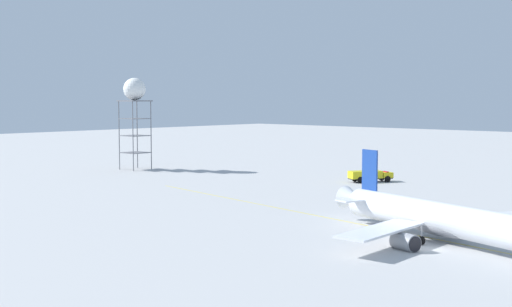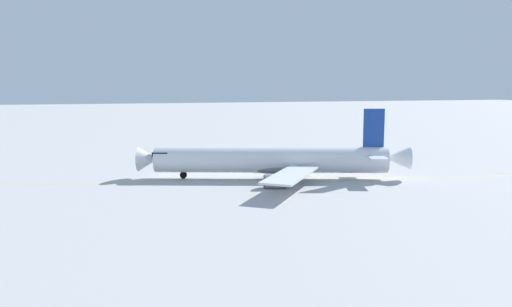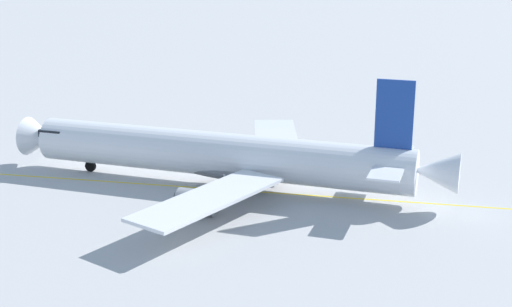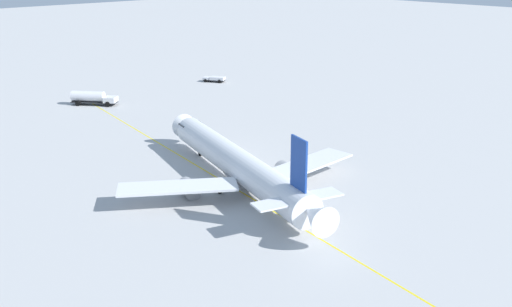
% 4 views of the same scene
% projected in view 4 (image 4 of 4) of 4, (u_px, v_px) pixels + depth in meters
% --- Properties ---
extents(ground_plane, '(600.00, 600.00, 0.00)m').
position_uv_depth(ground_plane, '(267.00, 179.00, 83.05)').
color(ground_plane, '#B2B2B2').
extents(airliner_main, '(32.90, 41.62, 11.12)m').
position_uv_depth(airliner_main, '(239.00, 166.00, 79.55)').
color(airliner_main, white).
rests_on(airliner_main, ground_plane).
extents(fuel_tanker_truck, '(7.83, 8.90, 2.87)m').
position_uv_depth(fuel_tanker_truck, '(92.00, 97.00, 123.02)').
color(fuel_tanker_truck, '#232326').
rests_on(fuel_tanker_truck, ground_plane).
extents(pushback_tug_truck, '(4.61, 5.70, 1.30)m').
position_uv_depth(pushback_tug_truck, '(215.00, 79.00, 145.42)').
color(pushback_tug_truck, '#232326').
rests_on(pushback_tug_truck, ground_plane).
extents(taxiway_centreline, '(22.85, 132.41, 0.01)m').
position_uv_depth(taxiway_centreline, '(255.00, 200.00, 75.67)').
color(taxiway_centreline, yellow).
rests_on(taxiway_centreline, ground_plane).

